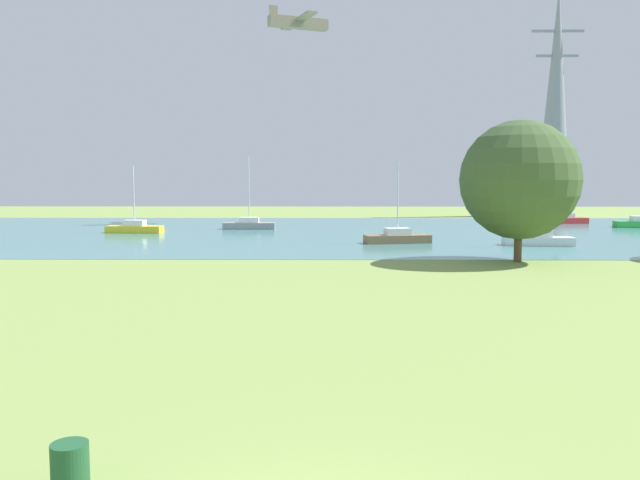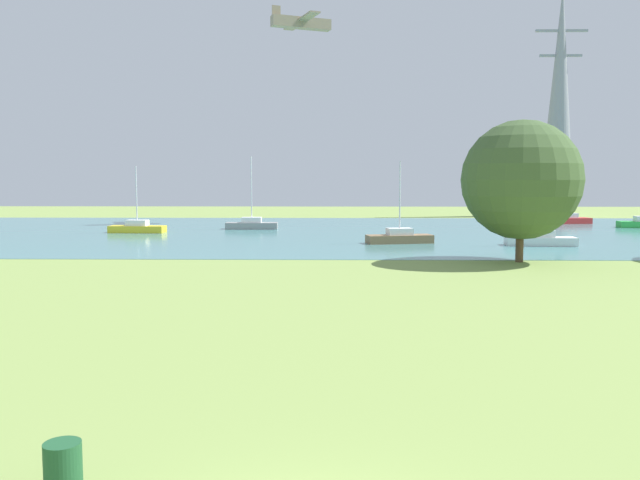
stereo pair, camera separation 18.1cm
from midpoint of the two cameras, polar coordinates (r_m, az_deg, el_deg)
ground_plane at (r=30.03m, az=0.75°, el=-3.66°), size 160.00×160.00×0.00m
litter_bin at (r=11.02m, az=-21.06°, el=-18.12°), size 0.56×0.56×0.80m
water_surface at (r=57.84m, az=0.95°, el=0.73°), size 140.00×40.00×0.02m
sailboat_red at (r=72.78m, az=20.87°, el=1.68°), size 5.01×2.45×5.63m
sailboat_yellow at (r=58.95m, az=-15.57°, el=1.04°), size 4.88×1.79×5.77m
sailboat_brown at (r=47.92m, az=7.05°, el=0.24°), size 5.00×2.44×5.94m
sailboat_gray at (r=61.20m, az=-5.89°, el=1.38°), size 4.84×1.63×6.73m
sailboat_white at (r=48.48m, az=18.79°, el=0.05°), size 4.91×1.90×5.92m
tree_east_near at (r=38.47m, az=17.30°, el=5.03°), size 6.71×6.71×8.00m
electricity_pylon at (r=88.17m, az=20.21°, el=11.30°), size 6.40×4.40×28.55m
light_aircraft at (r=71.88m, az=-1.62°, el=18.43°), size 6.33×8.18×2.10m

